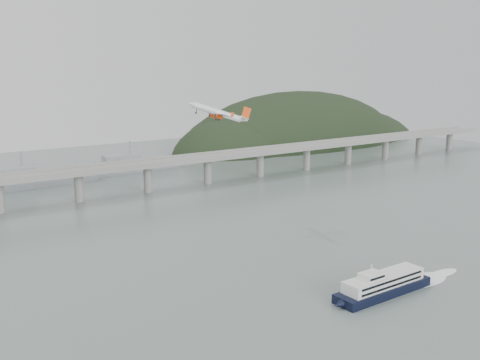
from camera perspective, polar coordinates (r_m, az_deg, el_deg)
ground at (r=236.03m, az=7.75°, el=-10.86°), size 900.00×900.00×0.00m
bridge at (r=395.51m, az=-12.16°, el=0.90°), size 800.00×22.00×23.90m
headland at (r=664.54m, az=6.70°, el=2.18°), size 365.00×155.00×156.00m
ferry at (r=234.31m, az=14.34°, el=-10.28°), size 75.51×13.49×14.26m
airliner at (r=285.47m, az=-2.13°, el=6.81°), size 33.45×30.96×13.12m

